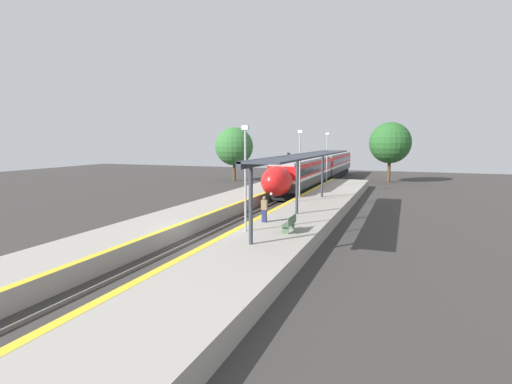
% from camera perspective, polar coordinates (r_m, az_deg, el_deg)
% --- Properties ---
extents(ground_plane, '(120.00, 120.00, 0.00)m').
position_cam_1_polar(ground_plane, '(23.22, -7.67, -7.43)').
color(ground_plane, '#383533').
extents(rail_left, '(0.08, 90.00, 0.15)m').
position_cam_1_polar(rail_left, '(23.54, -9.23, -7.06)').
color(rail_left, slate).
rests_on(rail_left, ground_plane).
extents(rail_right, '(0.08, 90.00, 0.15)m').
position_cam_1_polar(rail_right, '(22.87, -6.08, -7.43)').
color(rail_right, slate).
rests_on(rail_right, ground_plane).
extents(train, '(2.78, 40.20, 3.82)m').
position_cam_1_polar(train, '(53.04, 9.00, 3.34)').
color(train, black).
rests_on(train, ground_plane).
extents(platform_right, '(4.68, 64.00, 0.92)m').
position_cam_1_polar(platform_right, '(21.53, 1.85, -7.29)').
color(platform_right, '#9E998E').
rests_on(platform_right, ground_plane).
extents(platform_left, '(3.95, 64.00, 0.92)m').
position_cam_1_polar(platform_left, '(25.01, -15.11, -5.46)').
color(platform_left, '#9E998E').
rests_on(platform_left, ground_plane).
extents(platform_bench, '(0.44, 1.62, 0.89)m').
position_cam_1_polar(platform_bench, '(22.07, 4.87, -4.47)').
color(platform_bench, '#4C6B4C').
rests_on(platform_bench, platform_right).
extents(person_waiting, '(0.36, 0.22, 1.60)m').
position_cam_1_polar(person_waiting, '(24.48, 1.19, -2.43)').
color(person_waiting, navy).
rests_on(person_waiting, platform_right).
extents(railway_signal, '(0.28, 0.28, 4.47)m').
position_cam_1_polar(railway_signal, '(46.21, 4.66, 3.47)').
color(railway_signal, '#59595E').
rests_on(railway_signal, ground_plane).
extents(lamppost_near, '(0.36, 0.20, 5.80)m').
position_cam_1_polar(lamppost_near, '(21.72, -1.52, 2.88)').
color(lamppost_near, '#9E9EA3').
rests_on(lamppost_near, platform_right).
extents(lamppost_mid, '(0.36, 0.20, 5.80)m').
position_cam_1_polar(lamppost_mid, '(32.89, 6.28, 4.41)').
color(lamppost_mid, '#9E9EA3').
rests_on(lamppost_mid, platform_right).
extents(lamppost_far, '(0.36, 0.20, 5.80)m').
position_cam_1_polar(lamppost_far, '(44.36, 10.10, 5.12)').
color(lamppost_far, '#9E9EA3').
rests_on(lamppost_far, platform_right).
extents(station_canopy, '(2.02, 20.21, 4.09)m').
position_cam_1_polar(station_canopy, '(26.95, 7.15, 4.89)').
color(station_canopy, '#333842').
rests_on(station_canopy, platform_right).
extents(background_tree_left, '(5.45, 5.45, 7.71)m').
position_cam_1_polar(background_tree_left, '(57.61, -3.13, 6.51)').
color(background_tree_left, brown).
rests_on(background_tree_left, ground_plane).
extents(background_tree_right, '(5.70, 5.70, 8.37)m').
position_cam_1_polar(background_tree_right, '(58.69, 18.61, 6.68)').
color(background_tree_right, brown).
rests_on(background_tree_right, ground_plane).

